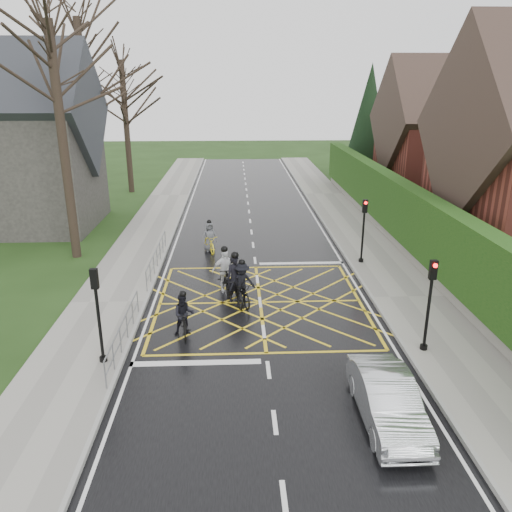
{
  "coord_description": "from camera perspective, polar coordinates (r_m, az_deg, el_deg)",
  "views": [
    {
      "loc": [
        -0.95,
        -18.25,
        8.3
      ],
      "look_at": [
        -0.08,
        1.94,
        1.3
      ],
      "focal_mm": 35.0,
      "sensor_mm": 36.0,
      "label": 1
    }
  ],
  "objects": [
    {
      "name": "church",
      "position": [
        32.94,
        -25.45,
        11.44
      ],
      "size": [
        8.8,
        7.8,
        11.0
      ],
      "color": "#2D2B28",
      "rests_on": "ground"
    },
    {
      "name": "tree_mid",
      "position": [
        33.5,
        -19.18,
        18.69
      ],
      "size": [
        10.08,
        10.08,
        12.48
      ],
      "color": "black",
      "rests_on": "ground"
    },
    {
      "name": "hedge",
      "position": [
        26.5,
        16.84,
        4.75
      ],
      "size": [
        0.9,
        38.0,
        2.8
      ],
      "primitive_type": "cube",
      "color": "#11380F",
      "rests_on": "stone_wall"
    },
    {
      "name": "conifer",
      "position": [
        45.89,
        12.73,
        14.53
      ],
      "size": [
        4.6,
        4.6,
        10.0
      ],
      "color": "black",
      "rests_on": "ground"
    },
    {
      "name": "cyclist_back",
      "position": [
        17.52,
        -8.23,
        -7.11
      ],
      "size": [
        0.81,
        1.69,
        1.65
      ],
      "rotation": [
        0.0,
        0.0,
        0.14
      ],
      "color": "black",
      "rests_on": "ground"
    },
    {
      "name": "cyclist_rear",
      "position": [
        19.88,
        -2.38,
        -3.44
      ],
      "size": [
        1.31,
        2.29,
        2.1
      ],
      "rotation": [
        0.0,
        0.0,
        0.27
      ],
      "color": "black",
      "rests_on": "ground"
    },
    {
      "name": "car",
      "position": [
        13.72,
        14.8,
        -15.64
      ],
      "size": [
        1.33,
        3.8,
        1.25
      ],
      "primitive_type": "imported",
      "rotation": [
        0.0,
        0.0,
        0.0
      ],
      "color": "silver",
      "rests_on": "ground"
    },
    {
      "name": "sidewalk_right",
      "position": [
        21.19,
        16.95,
        -4.62
      ],
      "size": [
        3.0,
        80.0,
        0.15
      ],
      "primitive_type": "cube",
      "color": "gray",
      "rests_on": "ground"
    },
    {
      "name": "railing_north",
      "position": [
        23.78,
        -11.29,
        0.3
      ],
      "size": [
        0.05,
        6.04,
        1.03
      ],
      "color": "slate",
      "rests_on": "ground"
    },
    {
      "name": "stone_wall",
      "position": [
        26.96,
        16.48,
        1.15
      ],
      "size": [
        0.5,
        38.0,
        0.7
      ],
      "primitive_type": "cube",
      "color": "slate",
      "rests_on": "ground"
    },
    {
      "name": "house_far",
      "position": [
        39.7,
        21.35,
        12.15
      ],
      "size": [
        9.8,
        8.8,
        10.3
      ],
      "color": "maroon",
      "rests_on": "ground"
    },
    {
      "name": "road",
      "position": [
        20.07,
        0.47,
        -5.31
      ],
      "size": [
        9.0,
        80.0,
        0.01
      ],
      "primitive_type": "cube",
      "color": "black",
      "rests_on": "ground"
    },
    {
      "name": "tree_far",
      "position": [
        41.12,
        -14.84,
        16.97
      ],
      "size": [
        8.4,
        8.4,
        10.4
      ],
      "color": "black",
      "rests_on": "ground"
    },
    {
      "name": "railing_south",
      "position": [
        16.97,
        -14.93,
        -7.91
      ],
      "size": [
        0.05,
        5.04,
        1.03
      ],
      "color": "slate",
      "rests_on": "ground"
    },
    {
      "name": "traffic_light_sw",
      "position": [
        15.83,
        -17.54,
        -6.66
      ],
      "size": [
        0.24,
        0.31,
        3.21
      ],
      "color": "black",
      "rests_on": "ground"
    },
    {
      "name": "ground",
      "position": [
        20.07,
        0.47,
        -5.32
      ],
      "size": [
        120.0,
        120.0,
        0.0
      ],
      "primitive_type": "plane",
      "color": "#1A3210",
      "rests_on": "ground"
    },
    {
      "name": "sidewalk_left",
      "position": [
        20.65,
        -16.47,
        -5.21
      ],
      "size": [
        3.0,
        80.0,
        0.15
      ],
      "primitive_type": "cube",
      "color": "gray",
      "rests_on": "ground"
    },
    {
      "name": "cyclist_front",
      "position": [
        20.84,
        -3.58,
        -2.21
      ],
      "size": [
        1.15,
        2.08,
        2.01
      ],
      "rotation": [
        0.0,
        0.0,
        0.22
      ],
      "color": "black",
      "rests_on": "ground"
    },
    {
      "name": "cyclist_lead",
      "position": [
        26.0,
        -5.33,
        1.76
      ],
      "size": [
        1.1,
        1.84,
        1.7
      ],
      "rotation": [
        0.0,
        0.0,
        0.3
      ],
      "color": "yellow",
      "rests_on": "ground"
    },
    {
      "name": "traffic_light_se",
      "position": [
        16.67,
        19.13,
        -5.49
      ],
      "size": [
        0.24,
        0.31,
        3.21
      ],
      "rotation": [
        0.0,
        0.0,
        3.14
      ],
      "color": "black",
      "rests_on": "ground"
    },
    {
      "name": "traffic_light_ne",
      "position": [
        24.18,
        12.14,
        2.73
      ],
      "size": [
        0.24,
        0.31,
        3.21
      ],
      "rotation": [
        0.0,
        0.0,
        3.14
      ],
      "color": "black",
      "rests_on": "ground"
    },
    {
      "name": "tree_near",
      "position": [
        25.56,
        -21.82,
        16.95
      ],
      "size": [
        9.24,
        9.24,
        11.44
      ],
      "color": "black",
      "rests_on": "ground"
    },
    {
      "name": "cyclist_mid",
      "position": [
        19.81,
        -1.6,
        -3.57
      ],
      "size": [
        1.22,
        1.98,
        1.82
      ],
      "rotation": [
        0.0,
        0.0,
        0.3
      ],
      "color": "black",
      "rests_on": "ground"
    }
  ]
}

